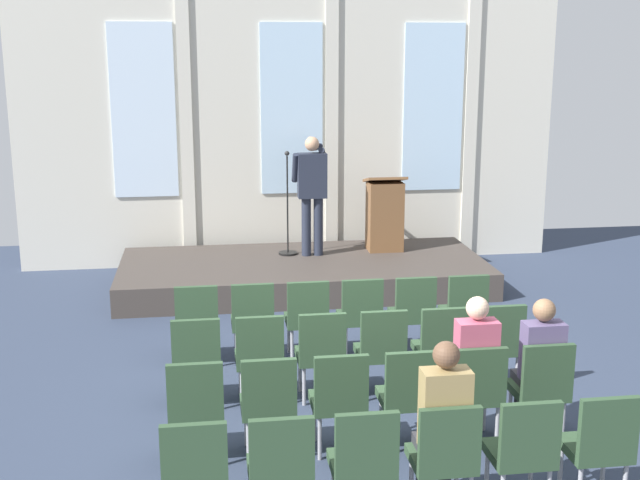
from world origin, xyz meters
The scene contains 33 objects.
ground_plane centered at (0.00, 0.00, 0.00)m, with size 14.91×14.91×0.00m, color #2D384C.
rear_partition centered at (0.03, 5.73, 2.23)m, with size 8.54×0.14×4.41m.
stage_platform centered at (0.00, 4.28, 0.19)m, with size 5.28×2.30×0.39m, color #3F3833.
speaker centered at (0.18, 4.60, 1.42)m, with size 0.52×0.69×1.77m.
mic_stand centered at (-0.18, 4.69, 0.72)m, with size 0.28×0.28×1.56m.
lectern centered at (1.31, 4.75, 0.94)m, with size 0.60×0.48×1.16m.
chair_r0_c0 centered at (-1.51, 1.39, 0.53)m, with size 0.46×0.44×0.94m.
chair_r0_c1 centered at (-0.91, 1.39, 0.53)m, with size 0.46×0.44×0.94m.
chair_r0_c2 centered at (-0.30, 1.39, 0.53)m, with size 0.46×0.44×0.94m.
chair_r0_c3 centered at (0.30, 1.39, 0.53)m, with size 0.46×0.44×0.94m.
chair_r0_c4 centered at (0.91, 1.39, 0.53)m, with size 0.46×0.44×0.94m.
chair_r0_c5 centered at (1.51, 1.39, 0.53)m, with size 0.46×0.44×0.94m.
chair_r1_c0 centered at (-1.51, 0.29, 0.53)m, with size 0.46×0.44×0.94m.
chair_r1_c1 centered at (-0.91, 0.29, 0.53)m, with size 0.46×0.44×0.94m.
chair_r1_c2 centered at (-0.30, 0.29, 0.53)m, with size 0.46×0.44×0.94m.
chair_r1_c3 centered at (0.30, 0.29, 0.53)m, with size 0.46×0.44×0.94m.
chair_r1_c4 centered at (0.91, 0.29, 0.53)m, with size 0.46×0.44×0.94m.
chair_r1_c5 centered at (1.51, 0.29, 0.53)m, with size 0.46×0.44×0.94m.
chair_r2_c0 centered at (-1.51, -0.81, 0.53)m, with size 0.46×0.44×0.94m.
chair_r2_c1 centered at (-0.91, -0.81, 0.53)m, with size 0.46×0.44×0.94m.
chair_r2_c2 centered at (-0.30, -0.81, 0.53)m, with size 0.46×0.44×0.94m.
chair_r2_c3 centered at (0.30, -0.81, 0.53)m, with size 0.46×0.44×0.94m.
chair_r2_c4 centered at (0.91, -0.81, 0.53)m, with size 0.46×0.44×0.94m.
audience_r2_c4 centered at (0.91, -0.73, 0.75)m, with size 0.36×0.39×1.35m.
chair_r2_c5 centered at (1.51, -0.81, 0.53)m, with size 0.46×0.44×0.94m.
audience_r2_c5 centered at (1.51, -0.73, 0.73)m, with size 0.36×0.39×1.30m.
chair_r3_c0 centered at (-1.51, -1.92, 0.53)m, with size 0.46×0.44×0.94m.
chair_r3_c1 centered at (-0.91, -1.92, 0.53)m, with size 0.46×0.44×0.94m.
chair_r3_c2 centered at (-0.30, -1.92, 0.53)m, with size 0.46×0.44×0.94m.
chair_r3_c3 centered at (0.30, -1.92, 0.53)m, with size 0.46×0.44×0.94m.
audience_r3_c3 centered at (0.30, -1.84, 0.76)m, with size 0.36×0.39×1.38m.
chair_r3_c4 centered at (0.91, -1.92, 0.53)m, with size 0.46×0.44×0.94m.
chair_r3_c5 centered at (1.51, -1.92, 0.53)m, with size 0.46×0.44×0.94m.
Camera 1 is at (-1.38, -7.27, 3.46)m, focal length 46.33 mm.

